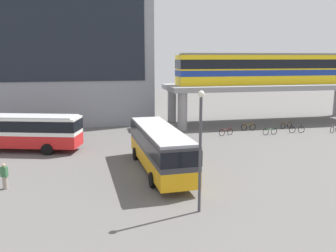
{
  "coord_description": "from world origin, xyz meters",
  "views": [
    {
      "loc": [
        -4.32,
        -24.6,
        8.26
      ],
      "look_at": [
        2.13,
        6.11,
        2.2
      ],
      "focal_mm": 38.04,
      "sensor_mm": 36.0,
      "label": 1
    }
  ],
  "objects": [
    {
      "name": "ground_plane",
      "position": [
        0.0,
        10.0,
        0.0
      ],
      "size": [
        120.0,
        120.0,
        0.0
      ],
      "primitive_type": "plane",
      "color": "#605E5B"
    },
    {
      "name": "station_building",
      "position": [
        -8.93,
        25.34,
        10.25
      ],
      "size": [
        23.9,
        14.2,
        20.5
      ],
      "color": "gray",
      "rests_on": "ground_plane"
    },
    {
      "name": "elevated_platform",
      "position": [
        17.73,
        17.19,
        4.26
      ],
      "size": [
        26.75,
        7.17,
        4.94
      ],
      "color": "gray",
      "rests_on": "ground_plane"
    },
    {
      "name": "train",
      "position": [
        17.26,
        17.19,
        6.91
      ],
      "size": [
        23.26,
        2.96,
        3.84
      ],
      "color": "yellow",
      "rests_on": "elevated_platform"
    },
    {
      "name": "bus_main",
      "position": [
        0.25,
        0.11,
        1.99
      ],
      "size": [
        3.15,
        11.15,
        3.22
      ],
      "color": "orange",
      "rests_on": "ground_plane"
    },
    {
      "name": "bus_secondary",
      "position": [
        -11.03,
        8.53,
        1.99
      ],
      "size": [
        11.31,
        5.51,
        3.22
      ],
      "color": "red",
      "rests_on": "ground_plane"
    },
    {
      "name": "bicycle_silver",
      "position": [
        22.0,
        9.75,
        0.36
      ],
      "size": [
        1.67,
        0.75,
        1.04
      ],
      "color": "black",
      "rests_on": "ground_plane"
    },
    {
      "name": "bicycle_red",
      "position": [
        9.5,
        10.76,
        0.36
      ],
      "size": [
        1.74,
        0.53,
        1.04
      ],
      "color": "black",
      "rests_on": "ground_plane"
    },
    {
      "name": "bicycle_orange",
      "position": [
        13.02,
        12.85,
        0.36
      ],
      "size": [
        1.79,
        0.17,
        1.04
      ],
      "color": "black",
      "rests_on": "ground_plane"
    },
    {
      "name": "bicycle_brown",
      "position": [
        17.87,
        12.94,
        0.36
      ],
      "size": [
        1.72,
        0.6,
        1.04
      ],
      "color": "black",
      "rests_on": "ground_plane"
    },
    {
      "name": "bicycle_green",
      "position": [
        14.29,
        10.11,
        0.36
      ],
      "size": [
        1.78,
        0.28,
        1.04
      ],
      "color": "black",
      "rests_on": "ground_plane"
    },
    {
      "name": "bicycle_black",
      "position": [
        17.73,
        10.45,
        0.36
      ],
      "size": [
        1.78,
        0.28,
        1.04
      ],
      "color": "black",
      "rests_on": "ground_plane"
    },
    {
      "name": "pedestrian_near_building",
      "position": [
        -10.06,
        -1.38,
        0.79
      ],
      "size": [
        0.47,
        0.4,
        1.69
      ],
      "color": "gray",
      "rests_on": "ground_plane"
    },
    {
      "name": "lamp_post",
      "position": [
        1.07,
        -7.18,
        3.88
      ],
      "size": [
        0.36,
        0.36,
        6.6
      ],
      "color": "#3F3F44",
      "rests_on": "ground_plane"
    }
  ]
}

